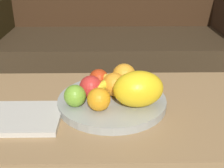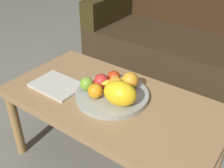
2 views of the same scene
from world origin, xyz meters
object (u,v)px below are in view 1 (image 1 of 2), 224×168
orange_right (99,99)px  apple_left (91,87)px  fruit_bowl (112,101)px  banana_bunch (115,85)px  apple_right (75,96)px  coffee_table (114,120)px  couch (114,46)px  apple_front (99,79)px  magazine (19,118)px  orange_left (124,75)px  orange_front (113,84)px  melon_large_front (138,89)px

orange_right → apple_left: apple_left is taller
fruit_bowl → apple_left: (-0.07, 0.01, 0.05)m
banana_bunch → apple_right: bearing=-145.6°
coffee_table → orange_right: 0.14m
couch → apple_front: (-0.07, -1.02, 0.21)m
magazine → coffee_table: bearing=15.2°
magazine → apple_front: bearing=34.5°
coffee_table → orange_left: bearing=70.0°
coffee_table → apple_front: 0.15m
orange_front → coffee_table: bearing=-80.9°
banana_bunch → melon_large_front: bearing=-50.7°
apple_front → magazine: size_ratio=0.27×
melon_large_front → apple_front: 0.17m
apple_front → melon_large_front: bearing=-45.0°
coffee_table → melon_large_front: 0.16m
orange_front → apple_front: orange_front is taller
fruit_bowl → magazine: size_ratio=1.41×
apple_right → couch: bearing=82.9°
couch → fruit_bowl: (-0.03, -1.09, 0.16)m
orange_left → apple_left: 0.14m
coffee_table → melon_large_front: size_ratio=6.86×
couch → banana_bunch: size_ratio=10.50×
orange_left → orange_right: bearing=-117.1°
fruit_bowl → apple_front: size_ratio=5.12×
magazine → banana_bunch: bearing=23.1°
orange_front → orange_left: 0.08m
melon_large_front → orange_right: 0.12m
coffee_table → apple_front: (-0.05, 0.08, 0.11)m
orange_left → apple_front: (-0.09, -0.01, -0.01)m
melon_large_front → orange_right: size_ratio=2.19×
orange_right → magazine: size_ratio=0.28×
apple_front → banana_bunch: 0.07m
melon_large_front → fruit_bowl: bearing=148.7°
orange_left → apple_front: size_ratio=1.20×
fruit_bowl → apple_right: size_ratio=5.18×
orange_left → magazine: orange_left is taller
coffee_table → orange_front: orange_front is taller
coffee_table → orange_left: orange_left is taller
orange_right → apple_left: size_ratio=0.95×
orange_left → apple_right: orange_left is taller
melon_large_front → magazine: size_ratio=0.62×
coffee_table → melon_large_front: bearing=-27.8°
banana_bunch → orange_front: bearing=-115.7°
couch → apple_front: size_ratio=24.74×
orange_left → apple_left: (-0.11, -0.08, -0.00)m
melon_large_front → magazine: (-0.36, -0.04, -0.07)m
apple_front → magazine: apple_front is taller
orange_front → fruit_bowl: bearing=-97.2°
orange_right → apple_right: size_ratio=1.04×
orange_front → apple_right: bearing=-149.3°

